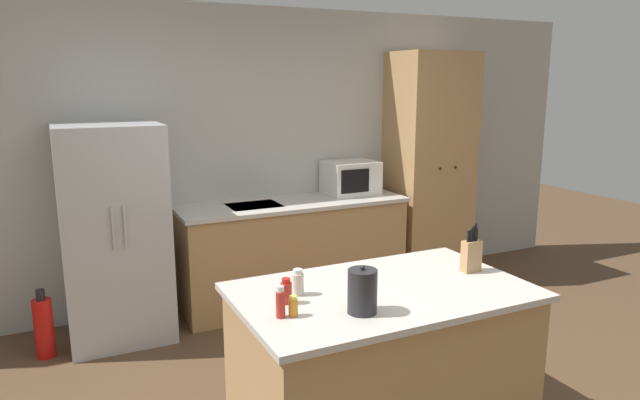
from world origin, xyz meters
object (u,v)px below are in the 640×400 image
microwave (351,177)px  fire_extinguisher (44,327)px  spice_bottle_amber_oil (293,307)px  spice_bottle_green_herb (298,283)px  refrigerator (114,233)px  kettle (362,291)px  pantry_cabinet (429,168)px  spice_bottle_short_red (280,303)px  knife_block (471,255)px  spice_bottle_tall_dark (286,292)px

microwave → fire_extinguisher: microwave is taller
spice_bottle_amber_oil → spice_bottle_green_herb: bearing=62.0°
refrigerator → kettle: (0.88, -2.26, 0.16)m
pantry_cabinet → spice_bottle_short_red: bearing=-137.9°
spice_bottle_short_red → fire_extinguisher: (-1.05, 1.99, -0.73)m
knife_block → spice_bottle_tall_dark: (-1.14, 0.02, -0.04)m
pantry_cabinet → knife_block: size_ratio=7.81×
refrigerator → pantry_cabinet: pantry_cabinet is taller
spice_bottle_short_red → fire_extinguisher: spice_bottle_short_red is taller
fire_extinguisher → microwave: bearing=6.6°
refrigerator → fire_extinguisher: (-0.54, -0.16, -0.60)m
spice_bottle_short_red → kettle: bearing=-17.1°
knife_block → fire_extinguisher: bearing=140.9°
microwave → fire_extinguisher: 2.83m
refrigerator → spice_bottle_green_herb: size_ratio=12.00×
spice_bottle_short_red → pantry_cabinet: bearing=42.1°
knife_block → spice_bottle_green_herb: size_ratio=2.07×
spice_bottle_tall_dark → fire_extinguisher: spice_bottle_tall_dark is taller
spice_bottle_amber_oil → spice_bottle_green_herb: spice_bottle_green_herb is taller
spice_bottle_short_red → spice_bottle_tall_dark: bearing=58.9°
knife_block → spice_bottle_short_red: 1.24m
pantry_cabinet → spice_bottle_amber_oil: size_ratio=22.36×
kettle → pantry_cabinet: bearing=48.2°
microwave → spice_bottle_tall_dark: size_ratio=3.62×
spice_bottle_tall_dark → knife_block: bearing=-0.8°
microwave → spice_bottle_short_red: 2.82m
pantry_cabinet → spice_bottle_green_herb: size_ratio=16.18×
spice_bottle_green_herb → kettle: (0.18, -0.34, 0.04)m
refrigerator → spice_bottle_amber_oil: (0.57, -2.16, 0.10)m
refrigerator → knife_block: (1.74, -2.02, 0.16)m
spice_bottle_tall_dark → spice_bottle_short_red: 0.17m
microwave → kettle: size_ratio=1.99×
kettle → fire_extinguisher: kettle is taller
pantry_cabinet → spice_bottle_amber_oil: bearing=-137.1°
kettle → fire_extinguisher: size_ratio=0.46×
spice_bottle_amber_oil → pantry_cabinet: bearing=42.9°
spice_bottle_tall_dark → spice_bottle_short_red: (-0.09, -0.15, 0.01)m
kettle → fire_extinguisher: (-1.42, 2.10, -0.76)m
knife_block → spice_bottle_amber_oil: (-1.17, -0.14, -0.06)m
microwave → spice_bottle_tall_dark: (-1.54, -2.15, -0.13)m
knife_block → spice_bottle_tall_dark: knife_block is taller
spice_bottle_amber_oil → fire_extinguisher: spice_bottle_amber_oil is taller
refrigerator → fire_extinguisher: refrigerator is taller
microwave → knife_block: size_ratio=1.65×
fire_extinguisher → kettle: bearing=-56.0°
microwave → spice_bottle_green_herb: size_ratio=3.42×
microwave → fire_extinguisher: size_ratio=0.92×
microwave → spice_bottle_green_herb: 2.53m
refrigerator → spice_bottle_green_herb: refrigerator is taller
refrigerator → spice_bottle_amber_oil: refrigerator is taller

